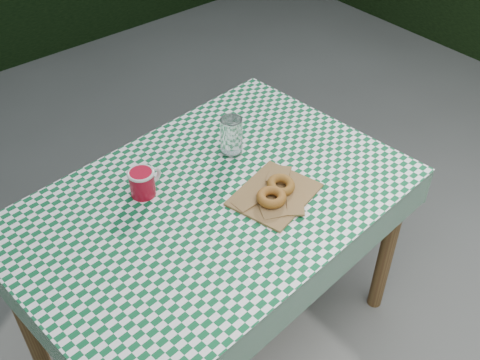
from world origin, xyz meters
The scene contains 8 objects.
ground centered at (0.00, 0.00, 0.00)m, with size 60.00×60.00×0.00m, color #565650.
table centered at (-0.04, 0.16, 0.38)m, with size 1.30×0.87×0.75m, color brown.
tablecloth centered at (-0.04, 0.16, 0.75)m, with size 1.32×0.89×0.01m, color #0C522A.
paper_bag centered at (0.13, 0.04, 0.76)m, with size 0.27×0.22×0.01m, color olive.
bagel_front centered at (0.09, 0.02, 0.79)m, with size 0.10×0.10×0.03m, color brown.
bagel_back centered at (0.16, 0.04, 0.79)m, with size 0.09×0.09×0.03m, color brown.
coffee_mug centered at (-0.20, 0.33, 0.80)m, with size 0.17×0.17×0.09m, color #A50A1F, non-canonical shape.
drinking_glass centered at (0.17, 0.32, 0.83)m, with size 0.08×0.08×0.14m, color white.
Camera 1 is at (-0.85, -0.96, 2.02)m, focal length 42.30 mm.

